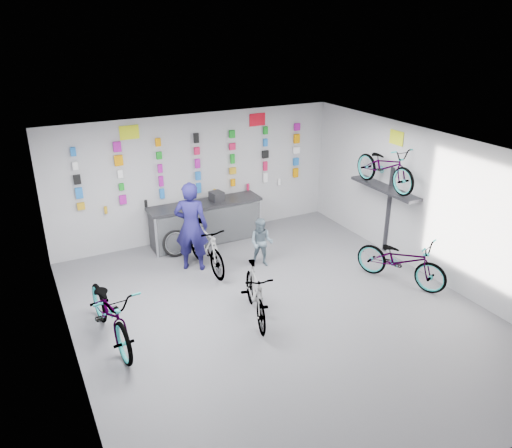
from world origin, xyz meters
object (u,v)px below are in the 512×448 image
clerk (191,227)px  customer (261,243)px  bike_center (255,293)px  bike_service (206,247)px  bike_left (110,312)px  bike_right (401,260)px  counter (206,223)px

clerk → customer: clerk is taller
bike_center → bike_service: size_ratio=0.95×
bike_service → bike_center: bearing=-90.3°
bike_center → customer: 2.05m
bike_center → bike_left: bearing=-175.6°
bike_right → bike_service: size_ratio=1.08×
counter → clerk: bearing=-124.1°
clerk → customer: 1.54m
bike_center → bike_right: 3.21m
counter → clerk: size_ratio=1.39×
bike_left → clerk: bearing=36.4°
counter → bike_service: (-0.52, -1.31, 0.04)m
customer → bike_center: bearing=-80.1°
clerk → bike_service: bearing=175.7°
bike_left → bike_right: (5.62, -0.68, -0.05)m
bike_left → bike_right: bike_left is taller
bike_left → bike_right: bearing=-11.4°
bike_right → clerk: (-3.52, 2.50, 0.47)m
bike_left → bike_center: bearing=-15.9°
bike_center → clerk: 2.38m
counter → bike_right: bike_right is taller
counter → customer: size_ratio=2.51×
bike_center → clerk: bearing=113.7°
bike_center → customer: size_ratio=1.55×
counter → bike_left: 4.12m
counter → clerk: (-0.76, -1.13, 0.48)m
bike_service → clerk: (-0.24, 0.18, 0.44)m
counter → bike_center: 3.47m
bike_left → bike_center: bike_left is taller
bike_left → bike_center: (2.42, -0.49, -0.05)m
bike_service → customer: customer is taller
bike_center → customer: bearing=75.1°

